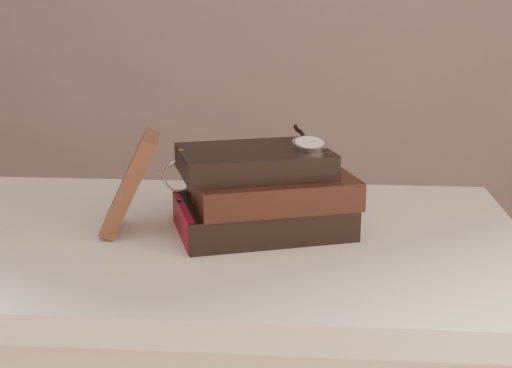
{
  "coord_description": "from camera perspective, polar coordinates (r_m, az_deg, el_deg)",
  "views": [
    {
      "loc": [
        0.17,
        -0.67,
        1.12
      ],
      "look_at": [
        0.09,
        0.37,
        0.82
      ],
      "focal_mm": 49.49,
      "sensor_mm": 36.0,
      "label": 1
    }
  ],
  "objects": [
    {
      "name": "book_stack",
      "position": [
        1.09,
        0.6,
        -0.76
      ],
      "size": [
        0.31,
        0.25,
        0.13
      ],
      "color": "black",
      "rests_on": "table"
    },
    {
      "name": "eyeglasses",
      "position": [
        1.15,
        -4.96,
        0.74
      ],
      "size": [
        0.14,
        0.15,
        0.05
      ],
      "color": "silver",
      "rests_on": "book_stack"
    },
    {
      "name": "table",
      "position": [
        1.13,
        -4.45,
        -8.32
      ],
      "size": [
        1.0,
        0.6,
        0.75
      ],
      "color": "silver",
      "rests_on": "ground"
    },
    {
      "name": "journal",
      "position": [
        1.1,
        -10.13,
        0.09
      ],
      "size": [
        0.11,
        0.11,
        0.15
      ],
      "primitive_type": "cube",
      "rotation": [
        0.0,
        0.46,
        0.16
      ],
      "color": "#3E2318",
      "rests_on": "table"
    },
    {
      "name": "pocket_watch",
      "position": [
        1.08,
        4.28,
        3.29
      ],
      "size": [
        0.07,
        0.16,
        0.02
      ],
      "color": "silver",
      "rests_on": "book_stack"
    }
  ]
}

